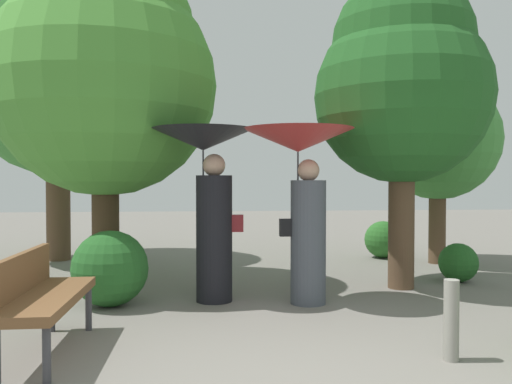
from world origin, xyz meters
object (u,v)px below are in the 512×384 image
object	(u,v)px
tree_near_right	(438,129)
park_bench	(39,293)
person_left	(208,182)
tree_mid_right	(402,80)
tree_mid_left	(104,67)
path_marker_post	(451,320)
person_right	(302,176)
tree_near_left	(57,71)

from	to	relation	value
tree_near_right	park_bench	bearing A→B (deg)	-141.41
person_left	tree_mid_right	distance (m)	2.91
person_left	tree_mid_right	bearing A→B (deg)	-78.34
park_bench	tree_near_right	bearing A→B (deg)	-51.66
tree_mid_left	path_marker_post	xyz separation A→B (m)	(3.30, -3.29, -2.62)
person_right	park_bench	bearing A→B (deg)	122.13
person_left	person_right	bearing A→B (deg)	-101.48
person_left	person_right	distance (m)	1.10
tree_near_left	tree_near_right	size ratio (longest dim) A/B	1.47
tree_mid_right	person_left	bearing A→B (deg)	-168.27
person_left	tree_mid_left	size ratio (longest dim) A/B	0.44
tree_mid_right	path_marker_post	world-z (taller)	tree_mid_right
person_right	tree_near_left	distance (m)	5.53
park_bench	tree_near_left	distance (m)	6.04
person_right	tree_mid_left	bearing A→B (deg)	62.30
park_bench	tree_near_left	size ratio (longest dim) A/B	0.29
person_left	tree_mid_right	size ratio (longest dim) A/B	0.49
person_left	person_right	world-z (taller)	person_left
person_right	tree_mid_right	size ratio (longest dim) A/B	0.49
person_left	path_marker_post	size ratio (longest dim) A/B	3.14
person_left	tree_mid_left	world-z (taller)	tree_mid_left
tree_near_right	path_marker_post	xyz separation A→B (m)	(-1.98, -4.67, -1.97)
person_left	park_bench	xyz separation A→B (m)	(-1.39, -1.77, -0.90)
tree_near_right	tree_near_left	bearing A→B (deg)	171.59
tree_near_right	path_marker_post	world-z (taller)	tree_near_right
tree_mid_right	tree_mid_left	bearing A→B (deg)	172.14
park_bench	path_marker_post	xyz separation A→B (m)	(3.31, -0.45, -0.19)
park_bench	person_left	bearing A→B (deg)	-38.45
person_left	tree_mid_left	distance (m)	2.33
person_right	path_marker_post	size ratio (longest dim) A/B	3.12
person_left	park_bench	size ratio (longest dim) A/B	1.35
park_bench	tree_mid_left	bearing A→B (deg)	-0.40
path_marker_post	tree_mid_right	bearing A→B (deg)	77.26
tree_near_left	path_marker_post	world-z (taller)	tree_near_left
path_marker_post	tree_mid_left	bearing A→B (deg)	135.13
path_marker_post	tree_near_right	bearing A→B (deg)	67.03
person_left	park_bench	distance (m)	2.42
person_right	tree_mid_left	distance (m)	3.14
tree_mid_right	tree_near_right	bearing A→B (deg)	54.80
tree_near_left	tree_near_right	distance (m)	6.70
park_bench	path_marker_post	distance (m)	3.35
person_right	park_bench	distance (m)	3.07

